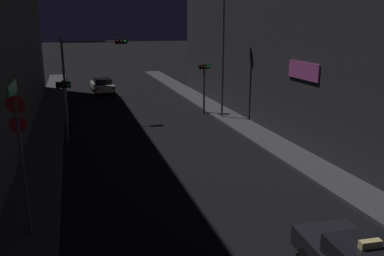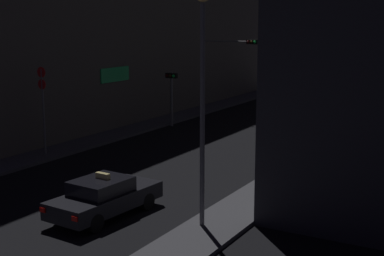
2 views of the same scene
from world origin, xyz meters
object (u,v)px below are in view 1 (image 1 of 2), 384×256
(far_car, at_px, (102,85))
(traffic_light_overhead, at_px, (88,63))
(street_lamp_far_block, at_px, (223,37))
(traffic_light_left_kerb, at_px, (64,99))
(sign_pole_left, at_px, (22,154))
(traffic_light_right_kerb, at_px, (204,78))

(far_car, distance_m, traffic_light_overhead, 12.98)
(traffic_light_overhead, xyz_separation_m, street_lamp_far_block, (9.09, -1.17, 1.60))
(far_car, bearing_deg, street_lamp_far_block, -61.49)
(street_lamp_far_block, bearing_deg, traffic_light_left_kerb, -163.49)
(sign_pole_left, height_order, street_lamp_far_block, street_lamp_far_block)
(traffic_light_left_kerb, bearing_deg, far_car, 78.94)
(traffic_light_right_kerb, xyz_separation_m, sign_pole_left, (-11.03, -15.37, 0.09))
(traffic_light_right_kerb, bearing_deg, traffic_light_overhead, -175.99)
(traffic_light_left_kerb, relative_size, street_lamp_far_block, 0.42)
(traffic_light_overhead, height_order, street_lamp_far_block, street_lamp_far_block)
(far_car, height_order, traffic_light_left_kerb, traffic_light_left_kerb)
(traffic_light_left_kerb, height_order, street_lamp_far_block, street_lamp_far_block)
(traffic_light_overhead, bearing_deg, street_lamp_far_block, -7.31)
(far_car, relative_size, sign_pole_left, 1.02)
(traffic_light_left_kerb, bearing_deg, traffic_light_right_kerb, 26.42)
(traffic_light_right_kerb, bearing_deg, traffic_light_left_kerb, -153.58)
(traffic_light_overhead, height_order, traffic_light_left_kerb, traffic_light_overhead)
(far_car, bearing_deg, sign_pole_left, -99.23)
(traffic_light_overhead, distance_m, traffic_light_right_kerb, 8.45)
(far_car, distance_m, traffic_light_right_kerb, 13.69)
(far_car, distance_m, sign_pole_left, 27.63)
(traffic_light_overhead, relative_size, street_lamp_far_block, 0.66)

